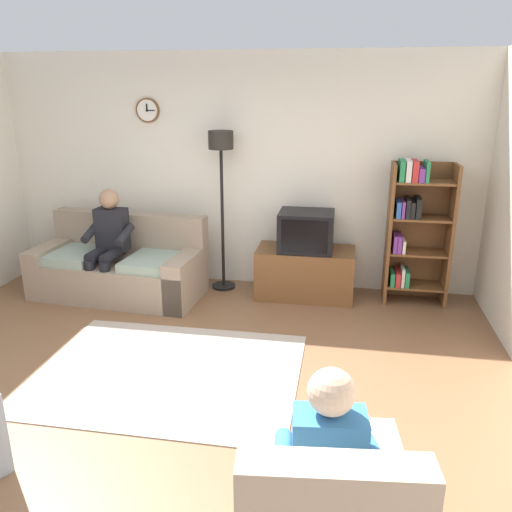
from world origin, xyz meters
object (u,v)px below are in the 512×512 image
(couch, at_px, (120,268))
(tv_stand, at_px, (305,273))
(bookshelf, at_px, (414,228))
(person_in_right_armchair, at_px, (326,454))
(tv, at_px, (306,231))
(person_on_couch, at_px, (108,239))
(floor_lamp, at_px, (221,167))

(couch, bearing_deg, tv_stand, 8.23)
(bookshelf, bearing_deg, person_in_right_armchair, -102.57)
(tv_stand, height_order, person_in_right_armchair, person_in_right_armchair)
(tv, relative_size, bookshelf, 0.38)
(tv, xyz_separation_m, person_on_couch, (-2.17, -0.39, -0.08))
(tv, relative_size, person_in_right_armchair, 0.54)
(tv_stand, distance_m, person_on_couch, 2.25)
(couch, xyz_separation_m, bookshelf, (3.29, 0.38, 0.54))
(bookshelf, relative_size, person_on_couch, 1.28)
(couch, height_order, person_on_couch, person_on_couch)
(couch, height_order, floor_lamp, floor_lamp)
(couch, bearing_deg, floor_lamp, 19.69)
(bookshelf, height_order, person_on_couch, bookshelf)
(couch, bearing_deg, person_in_right_armchair, -51.74)
(person_in_right_armchair, bearing_deg, person_on_couch, 129.89)
(floor_lamp, xyz_separation_m, person_on_couch, (-1.19, -0.52, -0.75))
(tv, bearing_deg, couch, -172.41)
(bookshelf, distance_m, person_in_right_armchair, 3.64)
(tv_stand, relative_size, floor_lamp, 0.59)
(tv_stand, xyz_separation_m, bookshelf, (1.17, 0.07, 0.57))
(person_in_right_armchair, bearing_deg, bookshelf, 77.43)
(tv_stand, bearing_deg, person_on_couch, -169.17)
(tv_stand, bearing_deg, floor_lamp, 174.26)
(tv, bearing_deg, bookshelf, 4.64)
(floor_lamp, xyz_separation_m, person_in_right_armchair, (1.36, -3.57, -0.85))
(bookshelf, height_order, person_in_right_armchair, bookshelf)
(person_on_couch, xyz_separation_m, person_in_right_armchair, (2.55, -3.06, -0.09))
(couch, relative_size, tv, 3.27)
(bookshelf, relative_size, floor_lamp, 0.86)
(floor_lamp, bearing_deg, couch, -160.31)
(person_in_right_armchair, bearing_deg, couch, 128.26)
(tv_stand, bearing_deg, bookshelf, 3.45)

